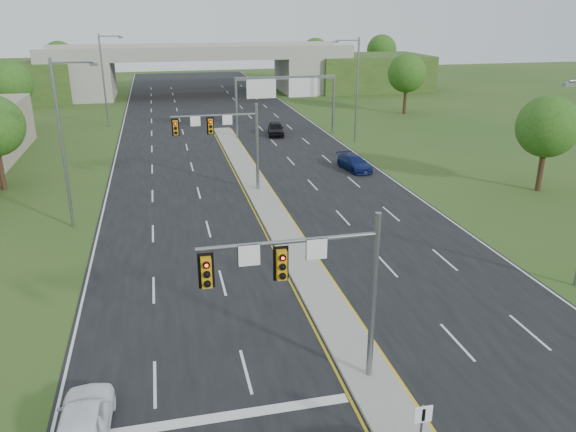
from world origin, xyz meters
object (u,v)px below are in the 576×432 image
(signal_mast_far, at_px, (228,134))
(car_far_c, at_px, (276,129))
(sign_gantry, at_px, (285,89))
(car_white, at_px, (83,422))
(signal_mast_near, at_px, (316,278))
(keep_right_sign, at_px, (422,424))
(overpass, at_px, (200,73))
(car_far_b, at_px, (355,163))

(signal_mast_far, xyz_separation_m, car_far_c, (7.98, 20.36, -3.96))
(sign_gantry, relative_size, car_far_c, 2.65)
(sign_gantry, height_order, car_white, sign_gantry)
(signal_mast_near, height_order, signal_mast_far, same)
(car_far_c, bearing_deg, keep_right_sign, -87.41)
(sign_gantry, bearing_deg, keep_right_sign, -97.70)
(keep_right_sign, bearing_deg, sign_gantry, 82.30)
(overpass, height_order, car_far_c, overpass)
(overpass, xyz_separation_m, car_far_c, (5.72, -34.71, -2.79))
(keep_right_sign, height_order, car_far_b, keep_right_sign)
(signal_mast_far, relative_size, keep_right_sign, 3.18)
(signal_mast_far, height_order, sign_gantry, signal_mast_far)
(overpass, bearing_deg, car_white, -97.45)
(signal_mast_far, bearing_deg, car_white, -107.77)
(sign_gantry, bearing_deg, overpass, 100.79)
(signal_mast_far, distance_m, car_far_c, 22.22)
(car_white, distance_m, car_far_b, 36.35)
(car_white, distance_m, car_far_c, 49.19)
(keep_right_sign, xyz_separation_m, car_far_b, (9.61, 33.62, -0.85))
(signal_mast_near, bearing_deg, sign_gantry, 78.75)
(signal_mast_near, distance_m, overpass, 80.11)
(sign_gantry, bearing_deg, signal_mast_far, -114.11)
(car_far_b, relative_size, car_far_c, 1.02)
(overpass, relative_size, car_far_c, 18.29)
(car_white, bearing_deg, car_far_b, -122.20)
(signal_mast_near, bearing_deg, car_far_c, 80.02)
(signal_mast_near, xyz_separation_m, car_far_b, (11.87, 29.17, -4.06))
(sign_gantry, relative_size, overpass, 0.14)
(signal_mast_far, height_order, car_far_b, signal_mast_far)
(signal_mast_near, height_order, car_far_c, signal_mast_near)
(signal_mast_far, relative_size, car_far_b, 1.58)
(signal_mast_near, distance_m, sign_gantry, 45.88)
(signal_mast_near, height_order, sign_gantry, signal_mast_near)
(signal_mast_near, relative_size, car_far_c, 1.60)
(signal_mast_far, distance_m, sign_gantry, 21.91)
(car_far_b, bearing_deg, car_white, -132.85)
(sign_gantry, bearing_deg, signal_mast_near, -101.25)
(car_far_b, bearing_deg, car_far_c, 94.45)
(sign_gantry, xyz_separation_m, car_far_c, (-0.97, 0.37, -4.47))
(overpass, bearing_deg, signal_mast_far, -92.35)
(car_white, bearing_deg, overpass, -95.86)
(car_white, bearing_deg, sign_gantry, -109.00)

